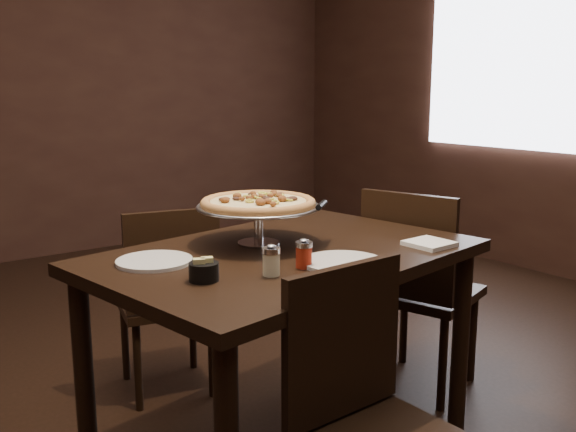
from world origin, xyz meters
TOP-DOWN VIEW (x-y plane):
  - room at (0.06, 0.03)m, footprint 6.04×7.04m
  - dining_table at (-0.00, -0.02)m, footprint 1.40×1.04m
  - pizza_stand at (-0.02, 0.11)m, footprint 0.44×0.44m
  - parmesan_shaker at (-0.21, -0.23)m, footprint 0.05×0.05m
  - pepper_flake_shaker at (-0.08, -0.23)m, footprint 0.05×0.05m
  - packet_caddy at (-0.40, -0.16)m, footprint 0.09×0.09m
  - napkin_stack at (0.45, -0.27)m, footprint 0.15×0.15m
  - plate_left at (-0.43, 0.10)m, footprint 0.24×0.24m
  - plate_near at (0.04, -0.27)m, footprint 0.26×0.26m
  - serving_spatula at (0.15, -0.04)m, footprint 0.18×0.18m
  - chair_far at (-0.08, 0.72)m, footprint 0.48×0.48m
  - chair_near at (-0.15, -0.61)m, footprint 0.43×0.43m
  - chair_side at (0.81, 0.09)m, footprint 0.54×0.54m

SIDE VIEW (x-z plane):
  - chair_far at x=-0.08m, z-range 0.04..0.90m
  - chair_near at x=-0.15m, z-range 0.04..0.93m
  - chair_side at x=0.81m, z-range 0.04..0.97m
  - dining_table at x=0.00m, z-range 0.30..1.10m
  - plate_left at x=-0.43m, z-range 0.80..0.82m
  - plate_near at x=0.04m, z-range 0.80..0.82m
  - napkin_stack at x=0.45m, z-range 0.80..0.82m
  - packet_caddy at x=-0.40m, z-range 0.80..0.87m
  - pepper_flake_shaker at x=-0.08m, z-range 0.80..0.90m
  - parmesan_shaker at x=-0.21m, z-range 0.80..0.90m
  - serving_spatula at x=0.15m, z-range 0.93..0.96m
  - pizza_stand at x=-0.02m, z-range 0.86..1.04m
  - room at x=0.06m, z-range -0.02..2.82m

